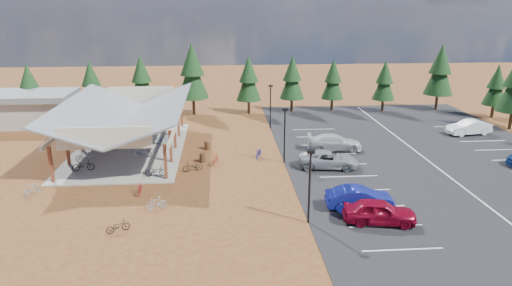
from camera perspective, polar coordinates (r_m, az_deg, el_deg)
name	(u,v)px	position (r m, az deg, el deg)	size (l,w,h in m)	color
ground	(231,172)	(40.06, -3.20, -3.61)	(140.00, 140.00, 0.00)	#552C16
asphalt_lot	(421,155)	(46.95, 19.91, -1.45)	(27.00, 44.00, 0.04)	black
concrete_pad	(129,149)	(47.58, -15.54, -0.76)	(10.60, 18.60, 0.10)	gray
bike_pavilion	(126,113)	(46.59, -15.91, 3.66)	(11.65, 19.40, 4.97)	brown
outbuilding	(27,108)	(61.38, -26.73, 3.92)	(11.00, 7.00, 3.90)	#ADA593
lamp_post_0	(310,181)	(30.20, 6.72, -4.80)	(0.50, 0.25, 5.14)	black
lamp_post_1	(285,132)	(41.40, 3.60, 1.42)	(0.50, 0.25, 5.14)	black
lamp_post_2	(270,103)	(52.96, 1.82, 4.96)	(0.50, 0.25, 5.14)	black
trash_bin_0	(203,157)	(42.51, -6.68, -1.81)	(0.60, 0.60, 0.90)	#462E19
trash_bin_1	(207,145)	(46.07, -6.08, -0.27)	(0.60, 0.60, 0.90)	#462E19
pine_0	(29,85)	(64.60, -26.50, 6.50)	(2.95, 2.95, 6.87)	#382314
pine_1	(91,83)	(62.04, -19.91, 7.09)	(3.08, 3.08, 7.18)	#382314
pine_2	(141,79)	(61.03, -14.13, 7.78)	(3.33, 3.33, 7.76)	#382314
pine_3	(192,71)	(59.60, -7.97, 8.86)	(4.01, 4.01, 9.34)	#382314
pine_4	(249,79)	(59.83, -0.93, 8.02)	(3.26, 3.26, 7.60)	#382314
pine_5	(292,78)	(61.15, 4.55, 8.15)	(3.25, 3.25, 7.57)	#382314
pine_6	(333,80)	(62.44, 9.60, 7.83)	(3.01, 3.01, 7.01)	#382314
pine_7	(385,81)	(63.41, 15.77, 7.53)	(2.98, 2.98, 6.93)	#382314
pine_8	(440,70)	(66.68, 22.03, 8.45)	(3.84, 3.84, 8.94)	#382314
pine_13	(496,85)	(65.34, 27.84, 6.38)	(2.92, 2.92, 6.80)	#382314
bike_0	(83,165)	(42.55, -20.80, -2.63)	(0.66, 1.88, 0.99)	black
bike_1	(85,156)	(44.94, -20.57, -1.55)	(0.48, 1.71, 1.03)	gray
bike_2	(118,139)	(49.57, -16.91, 0.49)	(0.65, 1.85, 0.97)	navy
bike_3	(124,127)	(54.20, -16.21, 1.93)	(0.43, 1.51, 0.91)	maroon
bike_4	(156,171)	(39.52, -12.43, -3.42)	(0.62, 1.78, 0.94)	black
bike_5	(143,151)	(44.70, -13.98, -1.01)	(0.50, 1.76, 1.06)	gray
bike_6	(162,139)	(48.28, -11.67, 0.45)	(0.64, 1.83, 0.96)	#23419A
bike_7	(157,127)	(53.28, -12.28, 1.95)	(0.42, 1.48, 0.89)	maroon
bike_9	(31,189)	(39.19, -26.27, -5.22)	(0.44, 1.55, 0.93)	gray
bike_11	(140,189)	(36.37, -14.32, -5.59)	(0.44, 1.55, 0.93)	maroon
bike_12	(118,226)	(31.18, -16.87, -9.93)	(0.53, 1.53, 0.80)	black
bike_13	(157,203)	(33.67, -12.32, -7.36)	(0.43, 1.51, 0.91)	#909299
bike_14	(259,153)	(43.43, 0.34, -1.21)	(0.66, 1.88, 0.99)	navy
bike_15	(215,159)	(41.71, -5.15, -2.05)	(0.48, 1.68, 1.01)	maroon
bike_16	(193,166)	(40.32, -7.90, -2.91)	(0.62, 1.77, 0.93)	black
car_0	(379,212)	(31.83, 15.17, -8.28)	(1.93, 4.81, 1.64)	maroon
car_1	(359,198)	(33.63, 12.80, -6.72)	(1.67, 4.80, 1.58)	navy
car_2	(328,159)	(41.21, 9.05, -2.05)	(2.45, 5.32, 1.48)	gray
car_3	(335,142)	(46.18, 9.80, 0.09)	(2.19, 5.38, 1.56)	silver
car_9	(469,127)	(56.10, 25.06, 1.79)	(1.71, 4.91, 1.62)	white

